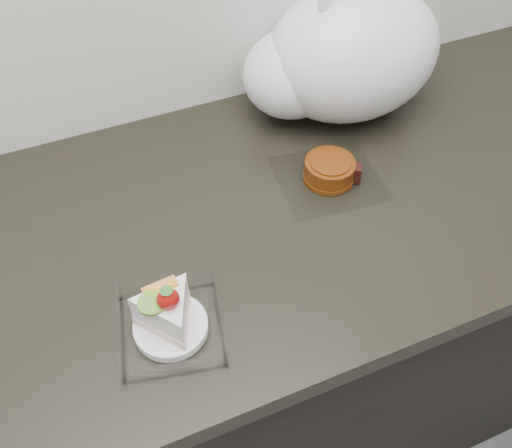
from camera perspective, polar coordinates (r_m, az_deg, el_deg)
counter at (r=1.30m, az=-8.01°, el=-14.55°), size 2.04×0.64×0.90m
cake_tray at (r=0.80m, az=-8.66°, el=-9.42°), size 0.17×0.17×0.11m
mooncake_wrap at (r=1.01m, az=7.43°, el=5.21°), size 0.19×0.18×0.04m
plastic_bag at (r=1.10m, az=8.53°, el=16.30°), size 0.38×0.27×0.31m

